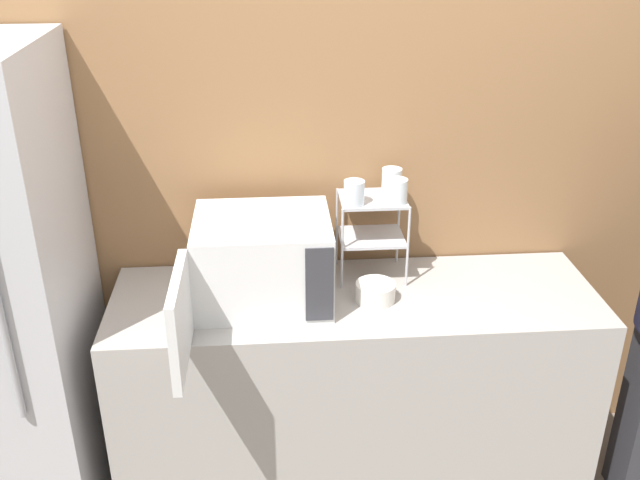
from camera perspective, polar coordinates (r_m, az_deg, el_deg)
wall_back at (r=2.94m, az=2.18°, el=5.35°), size 8.00×0.06×2.60m
counter at (r=3.05m, az=2.66°, el=-11.97°), size 1.90×0.61×0.92m
microwave at (r=2.69m, az=-4.86°, el=-1.76°), size 0.54×0.82×0.33m
dish_rack at (r=2.84m, az=4.17°, el=1.60°), size 0.27×0.22×0.34m
glass_front_left at (r=2.72m, az=2.79°, el=3.81°), size 0.08×0.08×0.09m
glass_back_right at (r=2.85m, az=5.76°, el=4.79°), size 0.08×0.08×0.09m
glass_front_right at (r=2.75m, az=6.18°, el=3.93°), size 0.08×0.08×0.09m
bowl at (r=2.75m, az=4.45°, el=-4.18°), size 0.15×0.15×0.07m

